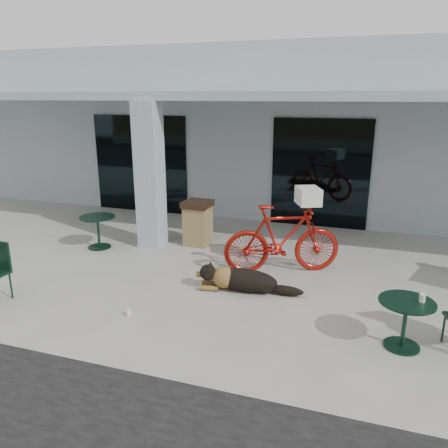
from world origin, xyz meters
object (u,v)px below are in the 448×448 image
(bicycle, at_px, (282,239))
(trash_receptacle, at_px, (198,223))
(dog, at_px, (244,278))
(cafe_table_near, at_px, (98,232))
(cafe_table_far, at_px, (404,324))

(bicycle, height_order, trash_receptacle, bicycle)
(bicycle, xyz_separation_m, dog, (-0.45, -1.03, -0.43))
(bicycle, relative_size, cafe_table_near, 2.88)
(cafe_table_near, relative_size, trash_receptacle, 0.76)
(bicycle, distance_m, cafe_table_near, 4.08)
(dog, height_order, trash_receptacle, trash_receptacle)
(bicycle, height_order, cafe_table_far, bicycle)
(cafe_table_far, bearing_deg, dog, 157.49)
(cafe_table_near, distance_m, trash_receptacle, 2.18)
(cafe_table_near, bearing_deg, trash_receptacle, 24.38)
(trash_receptacle, bearing_deg, bicycle, -25.76)
(dog, xyz_separation_m, trash_receptacle, (-1.64, 2.03, 0.27))
(cafe_table_near, xyz_separation_m, cafe_table_far, (6.10, -2.16, -0.02))
(dog, bearing_deg, cafe_table_near, 151.82)
(bicycle, relative_size, cafe_table_far, 3.05)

